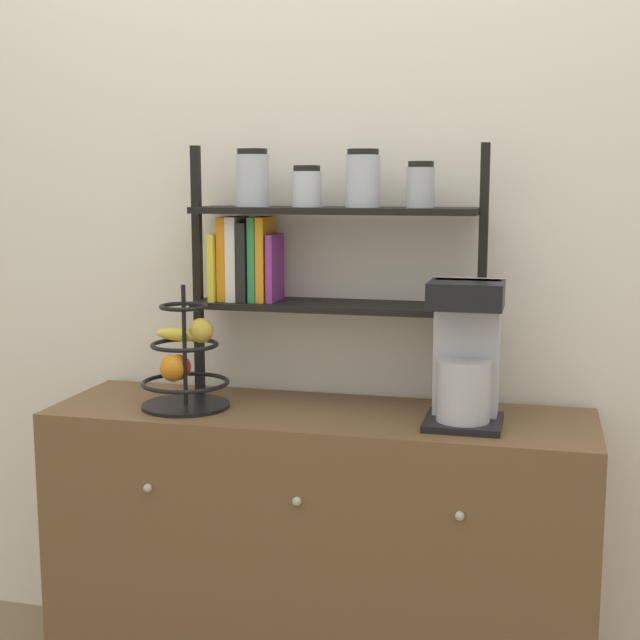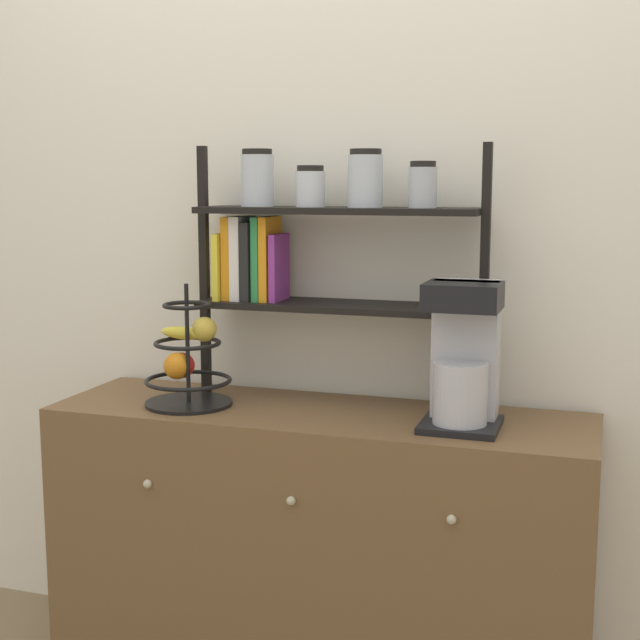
{
  "view_description": "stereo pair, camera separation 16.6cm",
  "coord_description": "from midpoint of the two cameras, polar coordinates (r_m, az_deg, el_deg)",
  "views": [
    {
      "loc": [
        0.58,
        -2.08,
        1.42
      ],
      "look_at": [
        0.0,
        0.22,
        1.06
      ],
      "focal_mm": 50.0,
      "sensor_mm": 36.0,
      "label": 1
    },
    {
      "loc": [
        0.74,
        -2.03,
        1.42
      ],
      "look_at": [
        0.0,
        0.22,
        1.06
      ],
      "focal_mm": 50.0,
      "sensor_mm": 36.0,
      "label": 2
    }
  ],
  "objects": [
    {
      "name": "fruit_stand",
      "position": [
        2.52,
        -10.62,
        -2.86
      ],
      "size": [
        0.24,
        0.24,
        0.34
      ],
      "color": "black",
      "rests_on": "sideboard"
    },
    {
      "name": "sideboard",
      "position": [
        2.58,
        -2.01,
        -14.6
      ],
      "size": [
        1.48,
        0.45,
        0.81
      ],
      "color": "brown",
      "rests_on": "ground_plane"
    },
    {
      "name": "coffee_maker",
      "position": [
        2.3,
        7.26,
        -2.21
      ],
      "size": [
        0.2,
        0.2,
        0.37
      ],
      "color": "black",
      "rests_on": "sideboard"
    },
    {
      "name": "wall_back",
      "position": [
        2.62,
        -0.52,
        6.02
      ],
      "size": [
        7.0,
        0.05,
        2.6
      ],
      "primitive_type": "cube",
      "color": "silver",
      "rests_on": "ground_plane"
    },
    {
      "name": "shelf_hutch",
      "position": [
        2.51,
        -2.96,
        5.18
      ],
      "size": [
        0.84,
        0.2,
        0.72
      ],
      "color": "black",
      "rests_on": "sideboard"
    }
  ]
}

